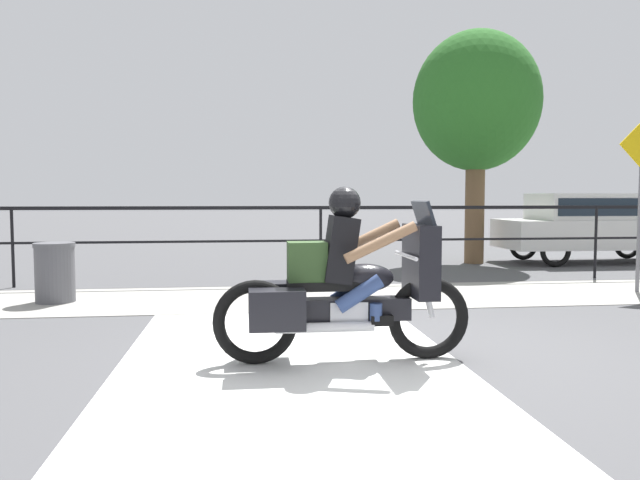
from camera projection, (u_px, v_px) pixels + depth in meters
ground_plane at (384, 353)px, 5.96m from camera, size 120.00×120.00×0.00m
sidewalk_band at (334, 296)px, 9.32m from camera, size 44.00×2.40×0.01m
crosswalk_band at (290, 361)px, 5.65m from camera, size 3.05×6.00×0.01m
fence_railing at (321, 223)px, 10.81m from camera, size 36.00×0.05×1.34m
motorcycle at (344, 285)px, 5.62m from camera, size 2.35×0.76×1.59m
parked_car at (591, 223)px, 14.08m from camera, size 4.26×1.67×1.57m
trash_bin at (55, 273)px, 8.78m from camera, size 0.56×0.56×0.85m
tree_behind_sign at (476, 103)px, 13.80m from camera, size 2.80×2.80×5.16m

